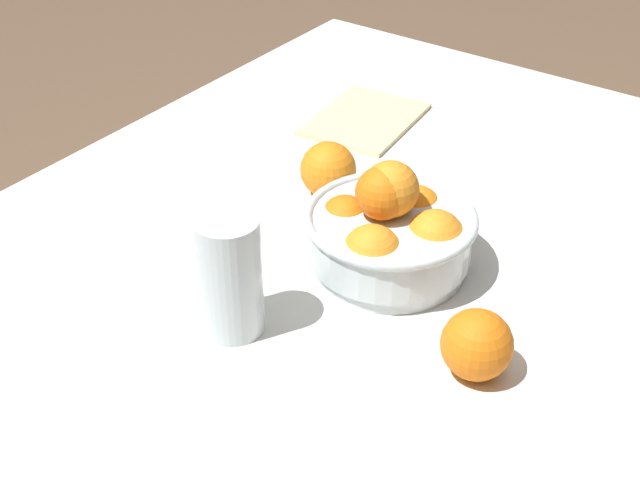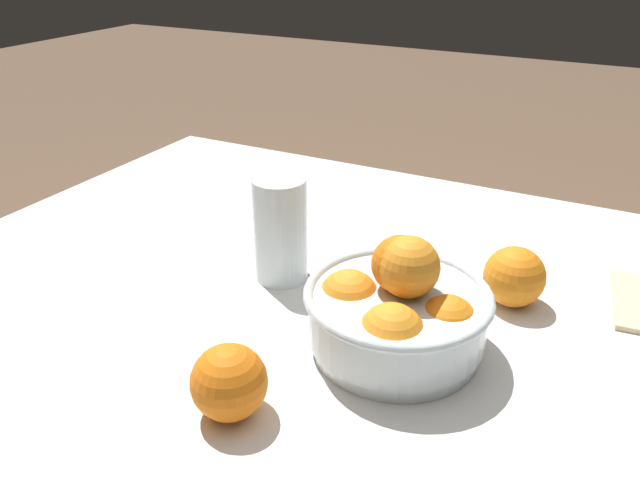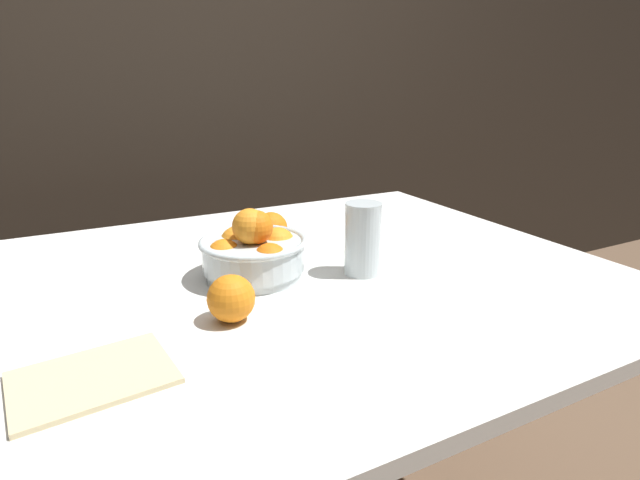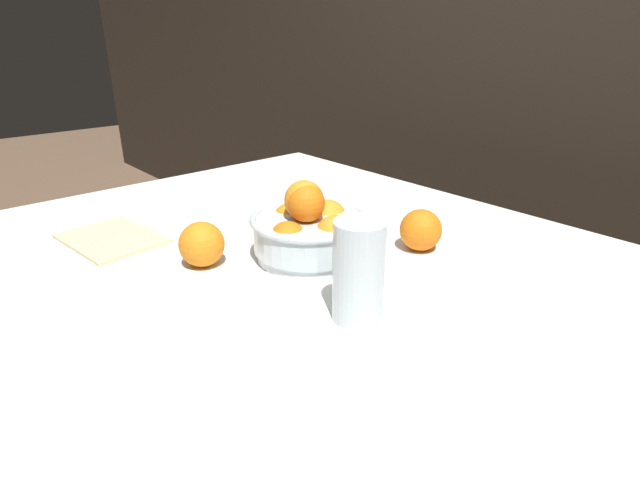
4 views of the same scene
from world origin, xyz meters
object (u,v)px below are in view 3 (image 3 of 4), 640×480
object	(u,v)px
fruit_bowl	(254,251)
orange_loose_front	(271,228)
juice_glass	(363,243)
orange_loose_near_bowl	(231,298)

from	to	relation	value
fruit_bowl	orange_loose_front	xyz separation A→B (m)	(0.11, 0.19, -0.02)
juice_glass	orange_loose_front	xyz separation A→B (m)	(-0.10, 0.27, -0.03)
fruit_bowl	orange_loose_near_bowl	xyz separation A→B (m)	(-0.10, -0.17, -0.01)
juice_glass	orange_loose_front	size ratio (longest dim) A/B	1.89
orange_loose_near_bowl	orange_loose_front	size ratio (longest dim) A/B	1.01
orange_loose_near_bowl	orange_loose_front	xyz separation A→B (m)	(0.22, 0.36, -0.00)
fruit_bowl	juice_glass	size ratio (longest dim) A/B	1.45
fruit_bowl	orange_loose_near_bowl	world-z (taller)	fruit_bowl
orange_loose_near_bowl	juice_glass	bearing A→B (deg)	14.68
fruit_bowl	juice_glass	world-z (taller)	juice_glass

